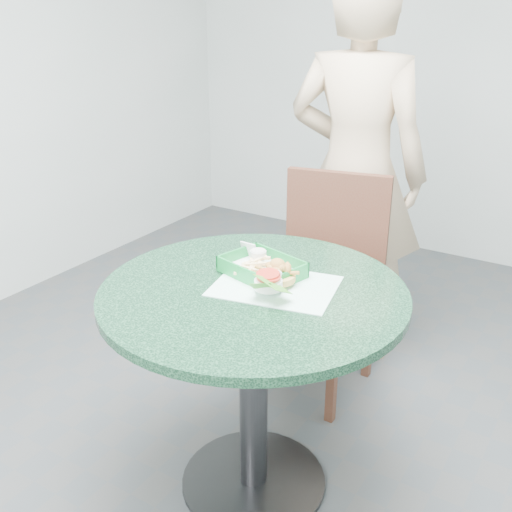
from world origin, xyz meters
The scene contains 11 objects.
floor centered at (0.00, 0.00, 0.00)m, with size 4.00×5.00×0.02m, color #303335.
wall_back centered at (0.00, 2.50, 1.40)m, with size 4.00×0.04×2.80m, color silver.
cafe_table centered at (0.00, 0.00, 0.58)m, with size 0.95×0.95×0.75m.
dining_chair centered at (-0.11, 0.74, 0.53)m, with size 0.45×0.45×0.93m.
diner_person centered at (-0.12, 1.06, 1.02)m, with size 0.74×0.49×2.04m, color tan.
placemat centered at (0.05, 0.05, 0.75)m, with size 0.37×0.28×0.00m, color #C2F1E0.
food_basket centered at (-0.03, 0.10, 0.77)m, with size 0.25×0.18×0.05m.
crab_sandwich centered at (0.05, 0.08, 0.80)m, with size 0.11×0.11×0.07m.
fries_pile centered at (-0.06, 0.09, 0.79)m, with size 0.11×0.12×0.04m, color #FFDA97, non-canonical shape.
sauce_ramekin centered at (-0.08, 0.13, 0.80)m, with size 0.05×0.05×0.03m.
garnish_cup centered at (0.09, 0.01, 0.79)m, with size 0.13×0.12×0.05m.
Camera 1 is at (0.89, -1.40, 1.58)m, focal length 42.00 mm.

